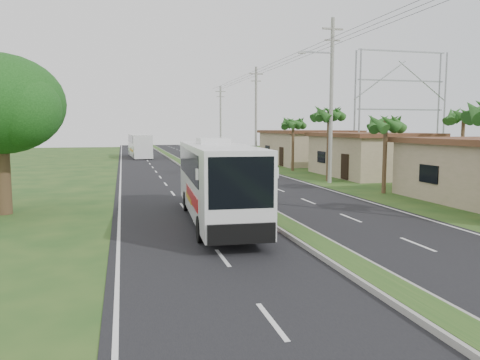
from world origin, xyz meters
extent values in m
plane|color=#1E4519|center=(0.00, 0.00, 0.00)|extent=(180.00, 180.00, 0.00)
cube|color=black|center=(0.00, 20.00, 0.01)|extent=(14.00, 160.00, 0.02)
cube|color=gray|center=(0.00, 20.00, 0.10)|extent=(1.20, 160.00, 0.17)
cube|color=#1E4519|center=(0.00, 20.00, 0.18)|extent=(0.95, 160.00, 0.02)
cube|color=silver|center=(-6.70, 20.00, 0.00)|extent=(0.12, 160.00, 0.01)
cube|color=silver|center=(6.70, 20.00, 0.00)|extent=(0.12, 160.00, 0.01)
cube|color=tan|center=(14.00, 22.00, 1.68)|extent=(7.00, 10.00, 3.35)
cube|color=#562D1E|center=(14.00, 22.00, 3.51)|extent=(7.60, 10.60, 0.32)
cube|color=tan|center=(14.00, 36.00, 1.75)|extent=(8.00, 11.00, 3.50)
cube|color=#562D1E|center=(14.00, 36.00, 3.66)|extent=(8.60, 11.60, 0.32)
cylinder|color=#473321|center=(9.40, 12.00, 2.30)|extent=(0.26, 0.26, 4.60)
cylinder|color=#473321|center=(8.80, 19.00, 2.70)|extent=(0.26, 0.26, 5.40)
cylinder|color=#473321|center=(9.30, 28.00, 2.40)|extent=(0.26, 0.26, 4.80)
cylinder|color=#473321|center=(17.50, 15.00, 2.60)|extent=(0.26, 0.26, 5.20)
cylinder|color=#473321|center=(-12.00, 10.00, 2.00)|extent=(0.70, 0.70, 4.00)
sphere|color=#133D10|center=(-10.80, 9.00, 4.90)|extent=(3.40, 3.40, 3.40)
cylinder|color=gray|center=(8.50, 18.00, 6.00)|extent=(0.28, 0.28, 12.00)
cube|color=gray|center=(8.50, 18.00, 11.20)|extent=(1.60, 0.12, 0.12)
cube|color=gray|center=(8.50, 18.00, 10.40)|extent=(1.20, 0.10, 0.10)
cube|color=gray|center=(7.30, 18.00, 9.50)|extent=(2.40, 0.10, 0.10)
cylinder|color=gray|center=(8.50, 38.00, 5.50)|extent=(0.28, 0.28, 11.00)
cube|color=gray|center=(8.50, 38.00, 10.20)|extent=(1.60, 0.12, 0.12)
cube|color=gray|center=(8.50, 38.00, 9.40)|extent=(1.20, 0.10, 0.10)
cylinder|color=gray|center=(8.50, 58.00, 5.25)|extent=(0.28, 0.28, 10.50)
cube|color=gray|center=(8.50, 58.00, 9.70)|extent=(1.60, 0.12, 0.12)
cube|color=gray|center=(8.50, 58.00, 8.90)|extent=(1.20, 0.10, 0.10)
cylinder|color=gray|center=(17.00, 29.50, 6.00)|extent=(0.18, 0.18, 12.00)
cylinder|color=gray|center=(27.00, 29.50, 6.00)|extent=(0.18, 0.18, 12.00)
cylinder|color=gray|center=(17.00, 30.50, 6.00)|extent=(0.18, 0.18, 12.00)
cylinder|color=gray|center=(27.00, 30.50, 6.00)|extent=(0.18, 0.18, 12.00)
cube|color=gray|center=(22.00, 30.00, 6.00)|extent=(10.00, 0.14, 0.14)
cube|color=gray|center=(22.00, 30.00, 9.00)|extent=(10.00, 0.14, 0.14)
cube|color=gray|center=(22.00, 30.00, 12.00)|extent=(10.00, 0.14, 0.14)
cube|color=white|center=(-2.56, 5.68, 1.90)|extent=(2.95, 11.36, 2.95)
cube|color=black|center=(-2.53, 6.24, 2.55)|extent=(2.88, 9.12, 1.18)
cube|color=black|center=(-2.87, 0.12, 2.37)|extent=(2.11, 0.25, 1.65)
cube|color=#A90E11|center=(-2.63, 4.55, 1.31)|extent=(2.66, 5.00, 0.52)
cube|color=orange|center=(-2.55, 5.96, 1.07)|extent=(2.54, 2.94, 0.23)
cube|color=white|center=(-2.50, 6.80, 3.51)|extent=(1.43, 2.32, 0.26)
cylinder|color=black|center=(-3.82, 2.18, 0.49)|extent=(0.35, 0.99, 0.97)
cylinder|color=black|center=(-1.70, 2.06, 0.49)|extent=(0.35, 0.99, 0.97)
cylinder|color=black|center=(-3.46, 8.73, 0.49)|extent=(0.35, 0.99, 0.97)
cylinder|color=black|center=(-1.34, 8.61, 0.49)|extent=(0.35, 0.99, 0.97)
cube|color=white|center=(-4.17, 51.96, 1.66)|extent=(2.94, 11.00, 3.03)
cube|color=black|center=(-4.19, 52.43, 2.57)|extent=(2.84, 8.16, 1.03)
cube|color=orange|center=(-4.12, 51.02, 1.08)|extent=(2.69, 5.33, 0.33)
cylinder|color=black|center=(-4.97, 47.42, 0.45)|extent=(0.33, 0.92, 0.91)
cylinder|color=black|center=(-2.89, 47.53, 0.45)|extent=(0.33, 0.92, 0.91)
cylinder|color=black|center=(-5.42, 55.92, 0.45)|extent=(0.33, 0.92, 0.91)
cylinder|color=black|center=(-3.34, 56.03, 0.45)|extent=(0.33, 0.92, 0.91)
imported|color=black|center=(-0.07, 13.23, 0.57)|extent=(1.96, 0.81, 1.14)
imported|color=maroon|center=(-0.07, 13.23, 1.41)|extent=(0.68, 0.50, 1.72)
camera|label=1|loc=(-6.46, -14.05, 4.09)|focal=35.00mm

